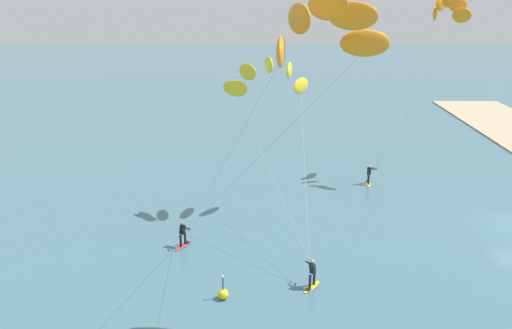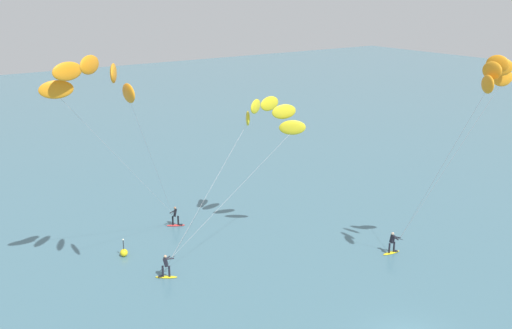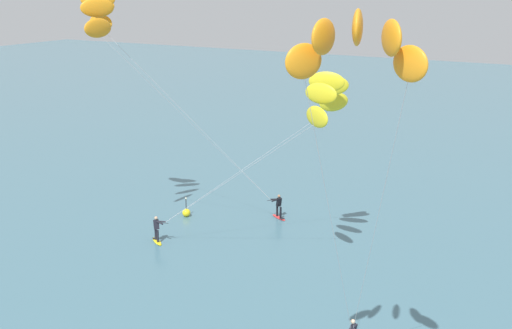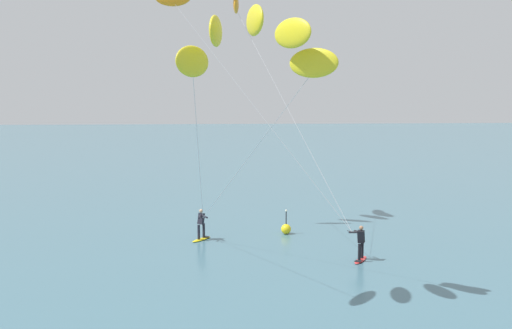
# 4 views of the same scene
# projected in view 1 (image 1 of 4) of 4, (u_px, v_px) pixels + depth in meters

# --- Properties ---
(kitesurfer_nearshore) EXTENTS (12.29, 6.00, 11.01)m
(kitesurfer_nearshore) POSITION_uv_depth(u_px,v_px,m) (270.00, 82.00, 33.64)
(kitesurfer_nearshore) COLOR yellow
(kitesurfer_nearshore) RESTS_ON ground
(kitesurfer_mid_water) EXTENTS (4.76, 7.02, 14.93)m
(kitesurfer_mid_water) POSITION_uv_depth(u_px,v_px,m) (444.00, 17.00, 39.19)
(kitesurfer_mid_water) COLOR yellow
(kitesurfer_mid_water) RESTS_ON ground
(kitesurfer_far_out) EXTENTS (11.83, 10.59, 15.16)m
(kitesurfer_far_out) POSITION_uv_depth(u_px,v_px,m) (318.00, 39.00, 19.62)
(kitesurfer_far_out) COLOR red
(kitesurfer_far_out) RESTS_ON ground
(marker_buoy) EXTENTS (0.56, 0.56, 1.38)m
(marker_buoy) POSITION_uv_depth(u_px,v_px,m) (223.00, 294.00, 26.30)
(marker_buoy) COLOR yellow
(marker_buoy) RESTS_ON ground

